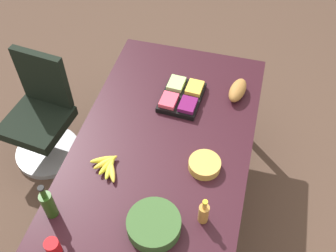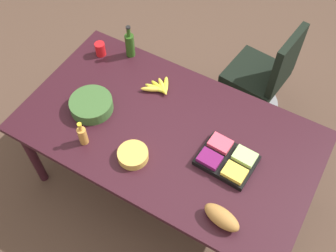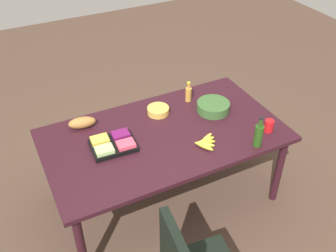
{
  "view_description": "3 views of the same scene",
  "coord_description": "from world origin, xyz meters",
  "px_view_note": "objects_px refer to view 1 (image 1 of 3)",
  "views": [
    {
      "loc": [
        1.49,
        0.44,
        2.86
      ],
      "look_at": [
        -0.12,
        0.01,
        0.87
      ],
      "focal_mm": 42.05,
      "sensor_mm": 36.0,
      "label": 1
    },
    {
      "loc": [
        -0.79,
        1.36,
        3.06
      ],
      "look_at": [
        -0.02,
        0.02,
        0.88
      ],
      "focal_mm": 42.79,
      "sensor_mm": 36.0,
      "label": 2
    },
    {
      "loc": [
        -1.16,
        -2.39,
        2.88
      ],
      "look_at": [
        0.05,
        0.04,
        0.83
      ],
      "focal_mm": 41.68,
      "sensor_mm": 36.0,
      "label": 3
    }
  ],
  "objects_px": {
    "red_solo_cup": "(53,247)",
    "dressing_bottle": "(204,213)",
    "salad_bowl": "(154,225)",
    "fruit_platter": "(182,96)",
    "office_chair": "(42,122)",
    "conference_table": "(162,154)",
    "bread_loaf": "(238,90)",
    "banana_bunch": "(108,165)",
    "chip_bowl": "(205,165)",
    "wine_bottle": "(48,204)"
  },
  "relations": [
    {
      "from": "red_solo_cup",
      "to": "dressing_bottle",
      "type": "bearing_deg",
      "value": 117.91
    },
    {
      "from": "salad_bowl",
      "to": "red_solo_cup",
      "type": "height_order",
      "value": "red_solo_cup"
    },
    {
      "from": "fruit_platter",
      "to": "salad_bowl",
      "type": "bearing_deg",
      "value": 4.67
    },
    {
      "from": "office_chair",
      "to": "dressing_bottle",
      "type": "xyz_separation_m",
      "value": [
        0.74,
        1.49,
        0.5
      ]
    },
    {
      "from": "conference_table",
      "to": "fruit_platter",
      "type": "bearing_deg",
      "value": 176.7
    },
    {
      "from": "dressing_bottle",
      "to": "fruit_platter",
      "type": "xyz_separation_m",
      "value": [
        -0.9,
        -0.34,
        -0.05
      ]
    },
    {
      "from": "bread_loaf",
      "to": "banana_bunch",
      "type": "height_order",
      "value": "bread_loaf"
    },
    {
      "from": "chip_bowl",
      "to": "office_chair",
      "type": "bearing_deg",
      "value": -105.34
    },
    {
      "from": "bread_loaf",
      "to": "banana_bunch",
      "type": "relative_size",
      "value": 1.09
    },
    {
      "from": "conference_table",
      "to": "office_chair",
      "type": "distance_m",
      "value": 1.21
    },
    {
      "from": "conference_table",
      "to": "salad_bowl",
      "type": "xyz_separation_m",
      "value": [
        0.56,
        0.11,
        0.12
      ]
    },
    {
      "from": "salad_bowl",
      "to": "wine_bottle",
      "type": "xyz_separation_m",
      "value": [
        0.06,
        -0.6,
        0.07
      ]
    },
    {
      "from": "conference_table",
      "to": "dressing_bottle",
      "type": "bearing_deg",
      "value": 39.71
    },
    {
      "from": "office_chair",
      "to": "chip_bowl",
      "type": "xyz_separation_m",
      "value": [
        0.39,
        1.43,
        0.45
      ]
    },
    {
      "from": "salad_bowl",
      "to": "fruit_platter",
      "type": "height_order",
      "value": "salad_bowl"
    },
    {
      "from": "office_chair",
      "to": "salad_bowl",
      "type": "bearing_deg",
      "value": 54.86
    },
    {
      "from": "chip_bowl",
      "to": "banana_bunch",
      "type": "height_order",
      "value": "chip_bowl"
    },
    {
      "from": "dressing_bottle",
      "to": "red_solo_cup",
      "type": "relative_size",
      "value": 1.87
    },
    {
      "from": "conference_table",
      "to": "dressing_bottle",
      "type": "xyz_separation_m",
      "value": [
        0.44,
        0.36,
        0.15
      ]
    },
    {
      "from": "chip_bowl",
      "to": "salad_bowl",
      "type": "distance_m",
      "value": 0.51
    },
    {
      "from": "chip_bowl",
      "to": "fruit_platter",
      "type": "distance_m",
      "value": 0.61
    },
    {
      "from": "conference_table",
      "to": "wine_bottle",
      "type": "bearing_deg",
      "value": -38.0
    },
    {
      "from": "conference_table",
      "to": "chip_bowl",
      "type": "xyz_separation_m",
      "value": [
        0.09,
        0.3,
        0.1
      ]
    },
    {
      "from": "banana_bunch",
      "to": "fruit_platter",
      "type": "bearing_deg",
      "value": 155.95
    },
    {
      "from": "conference_table",
      "to": "banana_bunch",
      "type": "height_order",
      "value": "banana_bunch"
    },
    {
      "from": "bread_loaf",
      "to": "fruit_platter",
      "type": "xyz_separation_m",
      "value": [
        0.15,
        -0.38,
        -0.02
      ]
    },
    {
      "from": "conference_table",
      "to": "chip_bowl",
      "type": "bearing_deg",
      "value": 74.12
    },
    {
      "from": "bread_loaf",
      "to": "conference_table",
      "type": "bearing_deg",
      "value": -34.08
    },
    {
      "from": "banana_bunch",
      "to": "red_solo_cup",
      "type": "xyz_separation_m",
      "value": [
        0.59,
        -0.09,
        0.03
      ]
    },
    {
      "from": "conference_table",
      "to": "bread_loaf",
      "type": "xyz_separation_m",
      "value": [
        -0.6,
        0.41,
        0.12
      ]
    },
    {
      "from": "banana_bunch",
      "to": "wine_bottle",
      "type": "height_order",
      "value": "wine_bottle"
    },
    {
      "from": "bread_loaf",
      "to": "chip_bowl",
      "type": "bearing_deg",
      "value": -8.69
    },
    {
      "from": "banana_bunch",
      "to": "wine_bottle",
      "type": "relative_size",
      "value": 0.78
    },
    {
      "from": "dressing_bottle",
      "to": "red_solo_cup",
      "type": "bearing_deg",
      "value": -62.09
    },
    {
      "from": "chip_bowl",
      "to": "wine_bottle",
      "type": "bearing_deg",
      "value": -55.83
    },
    {
      "from": "bread_loaf",
      "to": "fruit_platter",
      "type": "bearing_deg",
      "value": -69.2
    },
    {
      "from": "dressing_bottle",
      "to": "red_solo_cup",
      "type": "xyz_separation_m",
      "value": [
        0.39,
        -0.74,
        -0.02
      ]
    },
    {
      "from": "salad_bowl",
      "to": "banana_bunch",
      "type": "relative_size",
      "value": 1.38
    },
    {
      "from": "bread_loaf",
      "to": "fruit_platter",
      "type": "relative_size",
      "value": 0.64
    },
    {
      "from": "fruit_platter",
      "to": "wine_bottle",
      "type": "xyz_separation_m",
      "value": [
        1.08,
        -0.51,
        0.08
      ]
    },
    {
      "from": "fruit_platter",
      "to": "red_solo_cup",
      "type": "height_order",
      "value": "red_solo_cup"
    },
    {
      "from": "salad_bowl",
      "to": "wine_bottle",
      "type": "distance_m",
      "value": 0.6
    },
    {
      "from": "dressing_bottle",
      "to": "wine_bottle",
      "type": "distance_m",
      "value": 0.87
    },
    {
      "from": "office_chair",
      "to": "red_solo_cup",
      "type": "bearing_deg",
      "value": 33.51
    },
    {
      "from": "office_chair",
      "to": "chip_bowl",
      "type": "bearing_deg",
      "value": 74.66
    },
    {
      "from": "chip_bowl",
      "to": "fruit_platter",
      "type": "height_order",
      "value": "fruit_platter"
    },
    {
      "from": "dressing_bottle",
      "to": "bread_loaf",
      "type": "height_order",
      "value": "dressing_bottle"
    },
    {
      "from": "chip_bowl",
      "to": "wine_bottle",
      "type": "relative_size",
      "value": 0.72
    },
    {
      "from": "dressing_bottle",
      "to": "red_solo_cup",
      "type": "height_order",
      "value": "dressing_bottle"
    },
    {
      "from": "conference_table",
      "to": "office_chair",
      "type": "bearing_deg",
      "value": -105.19
    }
  ]
}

